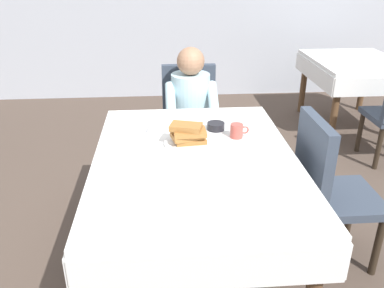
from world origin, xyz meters
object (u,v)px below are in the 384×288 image
at_px(plate_breakfast, 188,143).
at_px(syrup_pitcher, 151,127).
at_px(background_table_far, 355,70).
at_px(knife_right_of_plate, 221,144).
at_px(bowl_butter, 216,126).
at_px(diner_person, 191,106).
at_px(cup_coffee, 237,131).
at_px(spoon_near_edge, 200,167).
at_px(chair_right_side, 327,183).
at_px(fork_left_of_plate, 155,147).
at_px(breakfast_stack, 188,133).
at_px(chair_diner, 190,115).
at_px(dining_table_main, 195,170).

height_order(plate_breakfast, syrup_pitcher, syrup_pitcher).
bearing_deg(plate_breakfast, background_table_far, 45.87).
bearing_deg(knife_right_of_plate, bowl_butter, -5.69).
bearing_deg(syrup_pitcher, background_table_far, 40.04).
xyz_separation_m(diner_person, cup_coffee, (0.22, -0.79, 0.11)).
height_order(plate_breakfast, spoon_near_edge, plate_breakfast).
relative_size(chair_right_side, fork_left_of_plate, 5.17).
relative_size(plate_breakfast, breakfast_stack, 1.29).
height_order(chair_diner, syrup_pitcher, chair_diner).
bearing_deg(dining_table_main, knife_right_of_plate, 38.07).
height_order(knife_right_of_plate, background_table_far, knife_right_of_plate).
xyz_separation_m(diner_person, bowl_butter, (0.11, -0.66, 0.09)).
bearing_deg(diner_person, background_table_far, -148.89).
height_order(chair_diner, breakfast_stack, chair_diner).
distance_m(dining_table_main, chair_diner, 1.18).
distance_m(knife_right_of_plate, background_table_far, 2.64).
bearing_deg(chair_diner, background_table_far, -152.59).
distance_m(syrup_pitcher, knife_right_of_plate, 0.46).
bearing_deg(fork_left_of_plate, chair_right_side, -100.16).
relative_size(dining_table_main, chair_diner, 1.64).
height_order(breakfast_stack, spoon_near_edge, breakfast_stack).
xyz_separation_m(dining_table_main, diner_person, (0.05, 1.01, 0.02)).
height_order(diner_person, chair_right_side, diner_person).
bearing_deg(spoon_near_edge, cup_coffee, 53.12).
bearing_deg(syrup_pitcher, fork_left_of_plate, -82.95).
height_order(plate_breakfast, cup_coffee, cup_coffee).
height_order(dining_table_main, syrup_pitcher, syrup_pitcher).
bearing_deg(spoon_near_edge, background_table_far, 48.53).
height_order(chair_right_side, cup_coffee, chair_right_side).
relative_size(chair_right_side, background_table_far, 0.83).
bearing_deg(cup_coffee, knife_right_of_plate, -137.62).
bearing_deg(fork_left_of_plate, syrup_pitcher, 4.27).
bearing_deg(diner_person, plate_breakfast, 84.78).
bearing_deg(spoon_near_edge, chair_right_side, 8.56).
relative_size(breakfast_stack, bowl_butter, 1.97).
bearing_deg(diner_person, bowl_butter, 99.30).
xyz_separation_m(dining_table_main, breakfast_stack, (-0.03, 0.14, 0.16)).
height_order(dining_table_main, diner_person, diner_person).
height_order(dining_table_main, chair_diner, chair_diner).
relative_size(chair_diner, spoon_near_edge, 6.20).
bearing_deg(cup_coffee, background_table_far, 49.53).
relative_size(knife_right_of_plate, spoon_near_edge, 1.33).
relative_size(dining_table_main, spoon_near_edge, 10.16).
xyz_separation_m(dining_table_main, knife_right_of_plate, (0.16, 0.13, 0.09)).
relative_size(dining_table_main, fork_left_of_plate, 8.47).
xyz_separation_m(dining_table_main, bowl_butter, (0.16, 0.36, 0.11)).
height_order(dining_table_main, fork_left_of_plate, fork_left_of_plate).
bearing_deg(dining_table_main, plate_breakfast, 100.27).
height_order(cup_coffee, background_table_far, cup_coffee).
height_order(fork_left_of_plate, knife_right_of_plate, same).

